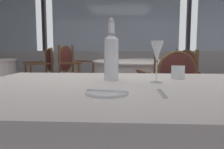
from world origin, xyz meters
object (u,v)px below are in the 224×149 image
Objects in this scene: side_plate at (107,93)px; water_tumbler at (178,72)px; water_bottle at (111,55)px; dining_chair_1_2 at (182,71)px; dining_chair_1_0 at (73,70)px; dining_chair_0_1 at (43,70)px; dining_chair_1_1 at (170,87)px; wine_glass at (157,53)px.

water_tumbler is (0.38, 0.47, 0.03)m from side_plate.
water_bottle is 0.38× the size of dining_chair_1_2.
side_plate is at bearing -57.10° from dining_chair_1_0.
dining_chair_0_1 is (-1.39, 2.66, -0.34)m from water_bottle.
side_plate is at bearing -129.24° from water_tumbler.
water_bottle is at bearing 25.63° from dining_chair_1_2.
dining_chair_1_0 is 1.89m from dining_chair_1_1.
water_bottle is 2.98m from dining_chair_1_2.
water_bottle reaches higher than dining_chair_1_2.
dining_chair_1_2 is at bearing 75.65° from water_tumbler.
dining_chair_1_0 is (0.62, -0.34, 0.04)m from dining_chair_0_1.
wine_glass is (0.24, -0.10, 0.02)m from water_bottle.
dining_chair_1_2 reaches higher than water_tumbler.
water_bottle reaches higher than wine_glass.
water_tumbler is at bearing 10.18° from water_bottle.
dining_chair_0_1 is at bearing -40.97° from dining_chair_1_2.
wine_glass is 3.22m from dining_chair_0_1.
wine_glass reaches higher than dining_chair_1_1.
dining_chair_0_1 is at bearing 114.48° from side_plate.
dining_chair_1_2 is at bearing 71.26° from side_plate.
dining_chair_1_2 is (0.55, 1.81, -0.01)m from dining_chair_1_1.
water_bottle is 0.36× the size of dining_chair_1_0.
water_bottle reaches higher than dining_chair_1_1.
water_tumbler is 0.09× the size of dining_chair_1_2.
dining_chair_1_1 is at bearing 74.87° from wine_glass.
water_bottle is at bearing 91.05° from side_plate.
dining_chair_1_2 is at bearing 148.83° from dining_chair_0_1.
dining_chair_0_1 is at bearing 124.42° from water_tumbler.
dining_chair_1_0 reaches higher than water_tumbler.
water_tumbler is (0.39, 0.07, -0.10)m from water_bottle.
side_plate is at bearing 28.25° from dining_chair_1_2.
side_plate is 0.50× the size of water_bottle.
water_bottle is 2.47m from dining_chair_1_0.
side_plate is 0.18× the size of dining_chair_1_0.
side_plate is 0.19× the size of dining_chair_1_2.
water_tumbler is at bearing 32.64° from dining_chair_1_2.
wine_glass is at bearing 52.28° from side_plate.
wine_glass is 1.14m from dining_chair_1_1.
dining_chair_1_0 is (-0.77, 2.33, -0.31)m from water_bottle.
dining_chair_1_0 is at bearing 105.91° from side_plate.
water_bottle is 0.41m from water_tumbler.
dining_chair_0_1 reaches higher than water_tumbler.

